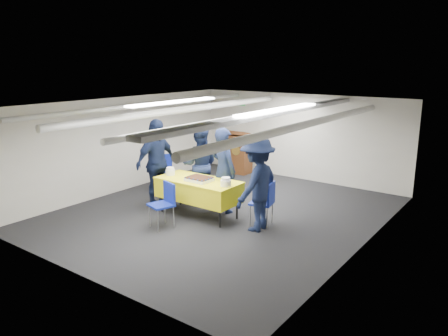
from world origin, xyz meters
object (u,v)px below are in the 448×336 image
at_px(sheet_cake, 199,179).
at_px(sailor_a, 223,170).
at_px(sailor_d, 257,184).
at_px(podium, 240,152).
at_px(sailor_b, 200,165).
at_px(chair_right, 266,199).
at_px(serving_table, 198,189).
at_px(chair_left, 164,168).
at_px(chair_near, 165,200).
at_px(sailor_c, 156,163).

distance_m(sheet_cake, sailor_a, 0.63).
xyz_separation_m(sailor_a, sailor_d, (1.14, -0.48, -0.01)).
bearing_deg(sheet_cake, sailor_d, 5.06).
bearing_deg(podium, sailor_b, -75.03).
distance_m(sheet_cake, chair_right, 1.42).
relative_size(podium, sailor_d, 0.70).
height_order(serving_table, sailor_b, sailor_b).
xyz_separation_m(chair_right, sailor_a, (-1.17, 0.20, 0.37)).
bearing_deg(podium, sailor_d, -51.70).
bearing_deg(sheet_cake, serving_table, 141.52).
bearing_deg(chair_right, serving_table, -166.89).
height_order(chair_left, sailor_a, sailor_a).
distance_m(sailor_a, sailor_b, 0.85).
bearing_deg(sailor_a, chair_near, 88.87).
height_order(chair_right, sailor_b, sailor_b).
bearing_deg(sheet_cake, chair_near, -104.27).
bearing_deg(sailor_b, chair_right, 135.72).
bearing_deg(sailor_b, chair_left, -43.37).
bearing_deg(sailor_c, sailor_d, -88.23).
distance_m(sheet_cake, sailor_b, 1.04).
xyz_separation_m(serving_table, sailor_a, (0.26, 0.53, 0.34)).
distance_m(podium, sailor_c, 3.50).
relative_size(serving_table, sailor_b, 1.03).
relative_size(chair_near, chair_right, 1.00).
distance_m(chair_near, chair_right, 1.95).
relative_size(sheet_cake, podium, 0.41).
xyz_separation_m(sailor_a, sailor_c, (-1.41, -0.56, 0.06)).
bearing_deg(podium, serving_table, -69.46).
xyz_separation_m(podium, chair_right, (2.71, -3.12, -0.08)).
bearing_deg(chair_near, chair_right, 37.91).
relative_size(podium, sailor_a, 0.69).
height_order(serving_table, podium, podium).
distance_m(sheet_cake, sailor_d, 1.32).
xyz_separation_m(sheet_cake, sailor_b, (-0.65, 0.81, 0.05)).
xyz_separation_m(sheet_cake, chair_left, (-2.02, 1.07, -0.28)).
xyz_separation_m(sheet_cake, sailor_a, (0.17, 0.60, 0.09)).
bearing_deg(serving_table, sailor_c, -178.43).
bearing_deg(sailor_d, sailor_b, -110.24).
bearing_deg(chair_right, sailor_d, -95.93).
bearing_deg(sheet_cake, sailor_c, 178.37).
relative_size(serving_table, sailor_d, 0.99).
bearing_deg(podium, sailor_c, -87.74).
relative_size(serving_table, sailor_a, 0.99).
relative_size(sailor_a, sailor_b, 1.04).
bearing_deg(sailor_d, chair_right, 173.38).
relative_size(sheet_cake, sailor_d, 0.28).
height_order(podium, chair_left, podium).
distance_m(podium, sailor_d, 4.34).
distance_m(sailor_c, sailor_d, 2.55).
relative_size(chair_right, sailor_c, 0.45).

